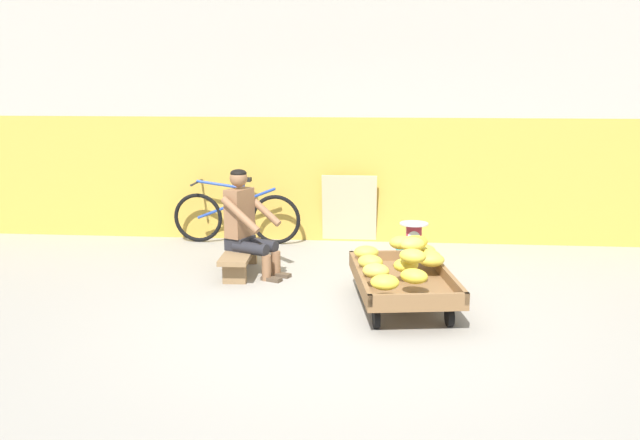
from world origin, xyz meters
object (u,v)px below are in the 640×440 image
at_px(vendor_seated, 246,223).
at_px(sign_board, 349,209).
at_px(banana_cart, 403,282).
at_px(plastic_crate, 413,263).
at_px(weighing_scale, 414,236).
at_px(shopping_bag, 427,278).
at_px(low_bench, 240,255).
at_px(bicycle_near_left, 236,216).

distance_m(vendor_seated, sign_board, 1.86).
height_order(banana_cart, plastic_crate, banana_cart).
bearing_deg(banana_cart, plastic_crate, 81.94).
bearing_deg(weighing_scale, shopping_bag, -73.76).
bearing_deg(sign_board, shopping_bag, -65.53).
height_order(banana_cart, vendor_seated, vendor_seated).
distance_m(sign_board, shopping_bag, 2.14).
bearing_deg(weighing_scale, sign_board, 116.59).
xyz_separation_m(low_bench, weighing_scale, (1.86, 0.01, 0.25)).
relative_size(weighing_scale, bicycle_near_left, 0.18).
relative_size(low_bench, weighing_scale, 3.70).
xyz_separation_m(bicycle_near_left, sign_board, (1.45, 0.16, 0.09)).
bearing_deg(shopping_bag, banana_cart, -114.61).
distance_m(low_bench, bicycle_near_left, 1.40).
bearing_deg(shopping_bag, plastic_crate, 106.20).
bearing_deg(banana_cart, bicycle_near_left, 131.49).
xyz_separation_m(low_bench, plastic_crate, (1.86, 0.01, -0.05)).
relative_size(low_bench, vendor_seated, 0.97).
distance_m(weighing_scale, sign_board, 1.68).
relative_size(vendor_seated, bicycle_near_left, 0.69).
bearing_deg(low_bench, plastic_crate, 0.22).
bearing_deg(plastic_crate, bicycle_near_left, 148.66).
relative_size(plastic_crate, sign_board, 0.41).
height_order(sign_board, shopping_bag, sign_board).
bearing_deg(low_bench, weighing_scale, 0.18).
xyz_separation_m(weighing_scale, bicycle_near_left, (-2.20, 1.34, -0.10)).
relative_size(banana_cart, shopping_bag, 6.46).
bearing_deg(banana_cart, weighing_scale, 81.93).
height_order(low_bench, plastic_crate, plastic_crate).
bearing_deg(sign_board, banana_cart, -76.18).
height_order(plastic_crate, bicycle_near_left, bicycle_near_left).
distance_m(low_bench, vendor_seated, 0.38).
bearing_deg(vendor_seated, weighing_scale, 1.35).
bearing_deg(shopping_bag, bicycle_near_left, 142.86).
relative_size(low_bench, bicycle_near_left, 0.67).
distance_m(low_bench, sign_board, 1.89).
distance_m(vendor_seated, plastic_crate, 1.83).
distance_m(bicycle_near_left, sign_board, 1.46).
distance_m(vendor_seated, shopping_bag, 1.99).
bearing_deg(banana_cart, shopping_bag, 65.39).
height_order(low_bench, sign_board, sign_board).
bearing_deg(bicycle_near_left, plastic_crate, -31.34).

